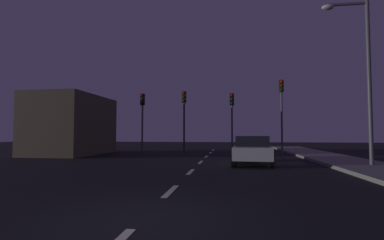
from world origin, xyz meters
TOP-DOWN VIEW (x-y plane):
  - ground_plane at (0.00, 7.00)m, footprint 80.00×80.00m
  - lane_stripe_second at (0.00, 2.60)m, footprint 0.16×1.60m
  - lane_stripe_third at (0.00, 6.40)m, footprint 0.16×1.60m
  - lane_stripe_fourth at (0.00, 10.20)m, footprint 0.16×1.60m
  - lane_stripe_fifth at (0.00, 14.00)m, footprint 0.16×1.60m
  - lane_stripe_sixth at (0.00, 17.80)m, footprint 0.16×1.60m
  - lane_stripe_seventh at (0.00, 21.60)m, footprint 0.16×1.60m
  - traffic_signal_far_left at (-5.21, 16.34)m, footprint 0.32×0.38m
  - traffic_signal_center_left at (-1.91, 16.34)m, footprint 0.32×0.38m
  - traffic_signal_center_right at (1.72, 16.33)m, footprint 0.32×0.38m
  - traffic_signal_far_right at (5.33, 16.34)m, footprint 0.32×0.38m
  - car_stopped_ahead at (2.68, 9.69)m, footprint 2.15×4.37m
  - street_lamp_right at (7.49, 8.67)m, footprint 2.06×0.36m
  - storefront_left at (-10.07, 14.66)m, footprint 4.14×6.54m

SIDE VIEW (x-z plane):
  - ground_plane at x=0.00m, z-range 0.00..0.00m
  - lane_stripe_second at x=0.00m, z-range 0.00..0.01m
  - lane_stripe_third at x=0.00m, z-range 0.00..0.01m
  - lane_stripe_fourth at x=0.00m, z-range 0.00..0.01m
  - lane_stripe_fifth at x=0.00m, z-range 0.00..0.01m
  - lane_stripe_sixth at x=0.00m, z-range 0.00..0.01m
  - lane_stripe_seventh at x=0.00m, z-range 0.00..0.01m
  - car_stopped_ahead at x=2.68m, z-range 0.02..1.44m
  - storefront_left at x=-10.07m, z-range 0.00..4.34m
  - traffic_signal_center_right at x=1.72m, z-range 0.93..5.48m
  - traffic_signal_far_left at x=-5.21m, z-range 0.95..5.61m
  - traffic_signal_center_left at x=-1.91m, z-range 0.97..5.76m
  - traffic_signal_far_right at x=5.33m, z-range 1.06..6.54m
  - street_lamp_right at x=7.49m, z-range 0.76..8.34m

